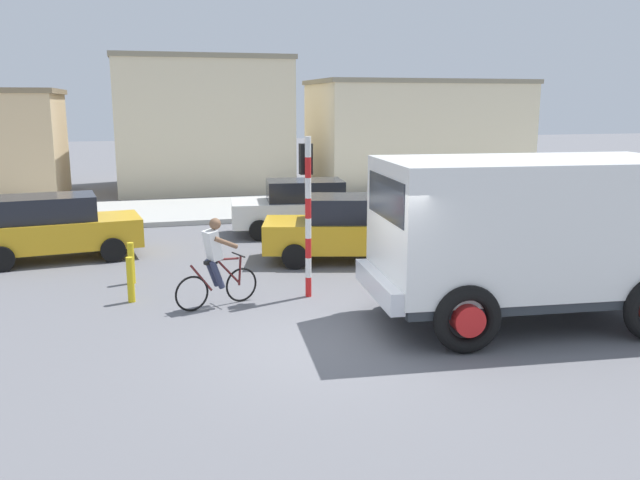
{
  "coord_description": "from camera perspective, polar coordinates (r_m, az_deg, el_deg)",
  "views": [
    {
      "loc": [
        -2.82,
        -9.71,
        3.85
      ],
      "look_at": [
        0.47,
        2.5,
        1.2
      ],
      "focal_mm": 37.11,
      "sensor_mm": 36.0,
      "label": 1
    }
  ],
  "objects": [
    {
      "name": "bollard_far",
      "position": [
        14.78,
        -15.96,
        -1.93
      ],
      "size": [
        0.14,
        0.14,
        0.9
      ],
      "primitive_type": "cylinder",
      "color": "gold",
      "rests_on": "ground"
    },
    {
      "name": "car_white_mid",
      "position": [
        19.52,
        -1.63,
        2.89
      ],
      "size": [
        4.18,
        2.24,
        1.6
      ],
      "color": "white",
      "rests_on": "ground"
    },
    {
      "name": "cyclist",
      "position": [
        12.68,
        -8.98,
        -1.94
      ],
      "size": [
        1.63,
        0.73,
        1.72
      ],
      "color": "black",
      "rests_on": "ground"
    },
    {
      "name": "ground_plane",
      "position": [
        10.82,
        1.04,
        -9.02
      ],
      "size": [
        120.0,
        120.0,
        0.0
      ],
      "primitive_type": "plane",
      "color": "slate"
    },
    {
      "name": "bollard_near",
      "position": [
        13.42,
        -16.02,
        -3.31
      ],
      "size": [
        0.14,
        0.14,
        0.9
      ],
      "primitive_type": "cylinder",
      "color": "gold",
      "rests_on": "ground"
    },
    {
      "name": "building_corner_right",
      "position": [
        31.82,
        8.33,
        9.14
      ],
      "size": [
        9.78,
        5.32,
        4.83
      ],
      "color": "beige",
      "rests_on": "ground"
    },
    {
      "name": "traffic_light_pole",
      "position": [
        13.02,
        -1.12,
        3.97
      ],
      "size": [
        0.24,
        0.43,
        3.2
      ],
      "color": "red",
      "rests_on": "ground"
    },
    {
      "name": "car_far_side",
      "position": [
        16.21,
        2.4,
        1.04
      ],
      "size": [
        4.3,
        2.67,
        1.6
      ],
      "color": "gold",
      "rests_on": "ground"
    },
    {
      "name": "car_red_near",
      "position": [
        17.6,
        -21.93,
        1.05
      ],
      "size": [
        4.19,
        2.27,
        1.6
      ],
      "color": "gold",
      "rests_on": "ground"
    },
    {
      "name": "truck_foreground",
      "position": [
        12.04,
        17.48,
        0.84
      ],
      "size": [
        5.62,
        3.18,
        2.9
      ],
      "color": "white",
      "rests_on": "ground"
    },
    {
      "name": "pedestrian_near_kerb",
      "position": [
        20.66,
        7.56,
        3.38
      ],
      "size": [
        0.34,
        0.22,
        1.62
      ],
      "color": "#2D334C",
      "rests_on": "ground"
    },
    {
      "name": "sidewalk_far",
      "position": [
        23.9,
        -8.13,
        2.65
      ],
      "size": [
        80.0,
        5.0,
        0.16
      ],
      "primitive_type": "cube",
      "color": "#ADADA8",
      "rests_on": "ground"
    },
    {
      "name": "building_mid_block",
      "position": [
        30.74,
        -10.25,
        9.86
      ],
      "size": [
        7.44,
        6.86,
        5.76
      ],
      "color": "beige",
      "rests_on": "ground"
    }
  ]
}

